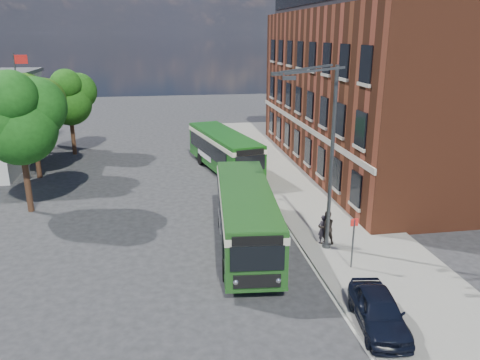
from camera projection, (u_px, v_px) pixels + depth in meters
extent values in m
plane|color=#27272A|center=(218.00, 240.00, 24.42)|extent=(120.00, 120.00, 0.00)
cube|color=gray|center=(303.00, 185.00, 33.01)|extent=(6.00, 48.00, 0.15)
cube|color=beige|center=(261.00, 188.00, 32.56)|extent=(0.12, 48.00, 0.01)
cube|color=brown|center=(379.00, 92.00, 36.07)|extent=(12.00, 26.00, 12.00)
cube|color=beige|center=(302.00, 125.00, 35.86)|extent=(0.12, 26.00, 0.35)
cylinder|color=#3A3E40|center=(22.00, 118.00, 33.37)|extent=(0.10, 0.10, 9.00)
cube|color=red|center=(21.00, 59.00, 32.21)|extent=(0.90, 0.02, 0.60)
cylinder|color=#3A3E40|center=(326.00, 247.00, 23.29)|extent=(0.44, 0.44, 0.30)
cylinder|color=#3A3E40|center=(331.00, 163.00, 21.99)|extent=(0.18, 0.18, 9.00)
cube|color=#3A3E40|center=(315.00, 71.00, 19.94)|extent=(2.58, 0.46, 0.37)
cube|color=#3A3E40|center=(306.00, 69.00, 21.07)|extent=(2.58, 0.46, 0.37)
cube|color=#3A3E40|center=(289.00, 78.00, 19.37)|extent=(0.55, 0.22, 0.16)
cube|color=#3A3E40|center=(277.00, 74.00, 21.40)|extent=(0.55, 0.22, 0.16)
cylinder|color=#3A3E40|center=(353.00, 245.00, 20.95)|extent=(0.08, 0.08, 2.50)
cube|color=red|center=(354.00, 222.00, 20.62)|extent=(0.35, 0.04, 0.35)
cube|color=#1F4D1A|center=(246.00, 213.00, 23.28)|extent=(3.43, 10.70, 2.45)
cube|color=#1F4D1A|center=(246.00, 236.00, 23.66)|extent=(3.47, 10.74, 0.14)
cube|color=black|center=(220.00, 209.00, 23.44)|extent=(0.86, 8.69, 1.10)
cube|color=black|center=(271.00, 208.00, 23.62)|extent=(0.86, 8.69, 1.10)
cube|color=beige|center=(246.00, 197.00, 23.03)|extent=(3.49, 10.76, 0.32)
cube|color=#1F4D1A|center=(246.00, 190.00, 22.92)|extent=(3.32, 10.59, 0.12)
cube|color=black|center=(257.00, 258.00, 18.20)|extent=(2.15, 0.27, 1.05)
cube|color=black|center=(258.00, 241.00, 17.96)|extent=(2.00, 0.26, 0.38)
cube|color=black|center=(257.00, 281.00, 18.49)|extent=(1.90, 0.25, 0.55)
sphere|color=silver|center=(236.00, 282.00, 18.45)|extent=(0.26, 0.26, 0.26)
sphere|color=silver|center=(278.00, 280.00, 18.57)|extent=(0.26, 0.26, 0.26)
cube|color=black|center=(238.00, 177.00, 28.24)|extent=(2.00, 0.26, 0.90)
cube|color=white|center=(220.00, 218.00, 24.33)|extent=(0.33, 3.19, 0.45)
cylinder|color=black|center=(226.00, 270.00, 20.29)|extent=(0.37, 1.02, 1.00)
cylinder|color=black|center=(279.00, 268.00, 20.46)|extent=(0.37, 1.02, 1.00)
cylinder|color=black|center=(221.00, 219.00, 25.92)|extent=(0.37, 1.02, 1.00)
cylinder|color=black|center=(263.00, 217.00, 26.08)|extent=(0.37, 1.02, 1.00)
cube|color=#155313|center=(224.00, 149.00, 36.17)|extent=(4.70, 10.62, 2.45)
cube|color=#155313|center=(224.00, 165.00, 36.55)|extent=(4.75, 10.67, 0.14)
cube|color=black|center=(207.00, 148.00, 35.94)|extent=(1.94, 8.33, 1.10)
cube|color=black|center=(238.00, 145.00, 36.86)|extent=(1.94, 8.33, 1.10)
cube|color=#EEE9C4|center=(224.00, 138.00, 35.92)|extent=(4.77, 10.69, 0.32)
cube|color=#155313|center=(224.00, 134.00, 35.81)|extent=(4.58, 10.50, 0.12)
cube|color=black|center=(250.00, 163.00, 31.53)|extent=(2.12, 0.55, 1.05)
cube|color=black|center=(250.00, 152.00, 31.29)|extent=(1.97, 0.52, 0.38)
cube|color=black|center=(250.00, 177.00, 31.82)|extent=(1.87, 0.49, 0.55)
sphere|color=silver|center=(238.00, 179.00, 31.53)|extent=(0.26, 0.26, 0.26)
sphere|color=silver|center=(261.00, 176.00, 32.14)|extent=(0.26, 0.26, 0.26)
cube|color=black|center=(203.00, 133.00, 40.70)|extent=(1.97, 0.52, 0.90)
cube|color=white|center=(204.00, 155.00, 36.78)|extent=(0.74, 3.13, 0.45)
cylinder|color=black|center=(225.00, 178.00, 33.16)|extent=(0.49, 1.04, 1.00)
cylinder|color=black|center=(255.00, 174.00, 34.00)|extent=(0.49, 1.04, 1.00)
cylinder|color=black|center=(201.00, 159.00, 38.23)|extent=(0.49, 1.04, 1.00)
cylinder|color=black|center=(227.00, 156.00, 39.06)|extent=(0.49, 1.04, 1.00)
imported|color=black|center=(379.00, 311.00, 16.78)|extent=(2.12, 4.08, 1.32)
imported|color=black|center=(323.00, 229.00, 23.53)|extent=(0.63, 0.51, 1.51)
imported|color=black|center=(326.00, 228.00, 23.41)|extent=(0.87, 0.68, 1.75)
cylinder|color=#3A2215|center=(27.00, 183.00, 27.86)|extent=(0.36, 0.36, 3.62)
sphere|color=#164C13|center=(20.00, 128.00, 26.87)|extent=(4.28, 4.28, 4.28)
sphere|color=#164C13|center=(35.00, 108.00, 27.30)|extent=(3.62, 3.62, 3.62)
sphere|color=#164C13|center=(1.00, 119.00, 26.02)|extent=(3.29, 3.29, 3.29)
sphere|color=#164C13|center=(10.00, 97.00, 25.53)|extent=(2.96, 2.96, 2.96)
cylinder|color=#3A2215|center=(37.00, 156.00, 34.50)|extent=(0.36, 0.36, 3.31)
sphere|color=#214B0E|center=(32.00, 116.00, 33.60)|extent=(3.91, 3.91, 3.91)
sphere|color=#214B0E|center=(43.00, 101.00, 33.98)|extent=(3.31, 3.31, 3.31)
sphere|color=#214B0E|center=(18.00, 109.00, 32.81)|extent=(3.01, 3.01, 3.01)
sphere|color=#214B0E|center=(25.00, 93.00, 32.37)|extent=(2.71, 2.71, 2.71)
cylinder|color=#3A2215|center=(73.00, 136.00, 41.27)|extent=(0.36, 0.36, 3.20)
sphere|color=#1A4D10|center=(70.00, 103.00, 40.40)|extent=(3.79, 3.79, 3.79)
sphere|color=#1A4D10|center=(78.00, 91.00, 40.77)|extent=(3.20, 3.20, 3.20)
sphere|color=#1A4D10|center=(60.00, 98.00, 39.64)|extent=(2.91, 2.91, 2.91)
sphere|color=#1A4D10|center=(66.00, 85.00, 39.21)|extent=(2.62, 2.62, 2.62)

